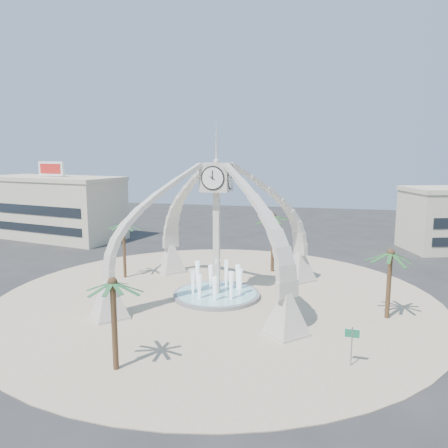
% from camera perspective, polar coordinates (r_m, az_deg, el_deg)
% --- Properties ---
extents(ground, '(140.00, 140.00, 0.00)m').
position_cam_1_polar(ground, '(40.92, -0.96, -9.53)').
color(ground, '#282828').
rests_on(ground, ground).
extents(plaza, '(40.00, 40.00, 0.06)m').
position_cam_1_polar(plaza, '(40.91, -0.96, -9.49)').
color(plaza, '#BFB08E').
rests_on(plaza, ground).
extents(clock_tower, '(17.94, 17.94, 16.30)m').
position_cam_1_polar(clock_tower, '(39.32, -0.98, -0.54)').
color(clock_tower, beige).
rests_on(clock_tower, ground).
extents(fountain, '(8.00, 8.00, 3.62)m').
position_cam_1_polar(fountain, '(40.83, -0.96, -9.14)').
color(fountain, gray).
rests_on(fountain, ground).
extents(building_nw, '(23.75, 13.73, 11.90)m').
position_cam_1_polar(building_nw, '(73.16, -21.35, 2.07)').
color(building_nw, beige).
rests_on(building_nw, ground).
extents(palm_east, '(4.88, 4.88, 6.16)m').
position_cam_1_polar(palm_east, '(36.80, 20.95, -3.63)').
color(palm_east, brown).
rests_on(palm_east, ground).
extents(palm_west, '(4.15, 4.15, 6.63)m').
position_cam_1_polar(palm_west, '(46.88, -13.03, 0.06)').
color(palm_west, brown).
rests_on(palm_west, ground).
extents(palm_north, '(5.10, 5.10, 7.10)m').
position_cam_1_polar(palm_north, '(48.36, 6.43, 0.96)').
color(palm_north, brown).
rests_on(palm_north, ground).
extents(palm_south, '(3.99, 3.99, 6.29)m').
position_cam_1_polar(palm_south, '(27.02, -14.35, -7.54)').
color(palm_south, brown).
rests_on(palm_south, ground).
extents(street_sign, '(0.95, 0.11, 2.59)m').
position_cam_1_polar(street_sign, '(28.98, 16.37, -14.13)').
color(street_sign, slate).
rests_on(street_sign, ground).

